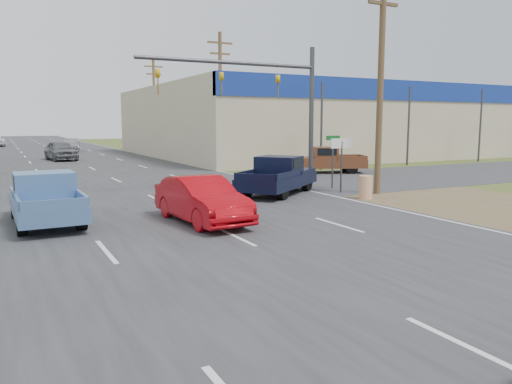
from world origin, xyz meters
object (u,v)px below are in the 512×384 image
red_convertible (202,200)px  navy_pickup (279,175)px  distant_car_silver (70,145)px  blue_pickup (45,198)px  brown_pickup (324,160)px  distant_car_grey (61,150)px

red_convertible → navy_pickup: bearing=35.4°
navy_pickup → distant_car_silver: (-4.05, 40.19, -0.14)m
blue_pickup → brown_pickup: brown_pickup is taller
blue_pickup → distant_car_grey: (3.58, 28.85, 0.01)m
blue_pickup → distant_car_silver: (6.04, 42.56, -0.11)m
navy_pickup → red_convertible: bearing=-88.2°
blue_pickup → navy_pickup: 10.36m
red_convertible → distant_car_silver: size_ratio=0.90×
blue_pickup → red_convertible: bearing=-27.7°
red_convertible → blue_pickup: 5.05m
red_convertible → brown_pickup: (12.96, 11.65, 0.10)m
red_convertible → distant_car_grey: (-0.94, 31.11, 0.11)m
brown_pickup → red_convertible: bearing=155.1°
distant_car_silver → red_convertible: bearing=-82.5°
navy_pickup → distant_car_silver: size_ratio=1.06×
blue_pickup → distant_car_silver: 42.98m
red_convertible → blue_pickup: (-4.52, 2.25, 0.10)m
distant_car_grey → distant_car_silver: bearing=72.5°
red_convertible → brown_pickup: bearing=37.7°
distant_car_silver → distant_car_grey: bearing=-90.7°
navy_pickup → brown_pickup: size_ratio=0.98×
red_convertible → distant_car_silver: red_convertible is taller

